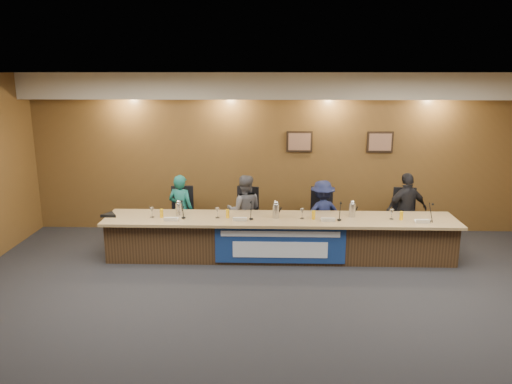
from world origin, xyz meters
TOP-DOWN VIEW (x-y plane):
  - floor at (0.00, 0.00)m, footprint 10.00×10.00m
  - ceiling at (0.00, 0.00)m, footprint 10.00×8.00m
  - wall_back at (0.00, 4.00)m, footprint 10.00×0.04m
  - soffit at (0.00, 3.75)m, footprint 10.00×0.50m
  - dais_body at (0.00, 2.40)m, footprint 6.00×0.80m
  - dais_top at (0.00, 2.35)m, footprint 6.10×0.95m
  - banner at (0.00, 1.99)m, footprint 2.20×0.02m
  - banner_text_upper at (0.00, 1.97)m, footprint 2.00×0.01m
  - banner_text_lower at (0.00, 1.97)m, footprint 1.60×0.01m
  - wall_photo_left at (0.40, 3.97)m, footprint 0.52×0.04m
  - wall_photo_right at (2.00, 3.97)m, footprint 0.52×0.04m
  - panelist_a at (-1.85, 3.01)m, footprint 0.57×0.46m
  - panelist_b at (-0.65, 3.01)m, footprint 0.69×0.55m
  - panelist_c at (0.80, 3.01)m, footprint 0.92×0.68m
  - panelist_d at (2.35, 3.01)m, footprint 0.90×0.57m
  - office_chair_a at (-1.85, 3.11)m, footprint 0.53×0.53m
  - office_chair_b at (-0.65, 3.11)m, footprint 0.58×0.58m
  - office_chair_c at (0.80, 3.11)m, footprint 0.52×0.52m
  - office_chair_d at (2.35, 3.11)m, footprint 0.55×0.55m
  - nameplate_a at (-1.86, 2.08)m, footprint 0.24×0.08m
  - microphone_a at (-1.67, 2.27)m, footprint 0.07×0.07m
  - juice_glass_a at (-2.06, 2.30)m, footprint 0.06×0.06m
  - water_glass_a at (-2.23, 2.30)m, footprint 0.08×0.08m
  - nameplate_b at (-0.69, 2.11)m, footprint 0.24×0.08m
  - microphone_b at (-0.50, 2.24)m, footprint 0.07×0.07m
  - juice_glass_b at (-0.91, 2.31)m, footprint 0.06×0.06m
  - water_glass_b at (-1.09, 2.31)m, footprint 0.08×0.08m
  - nameplate_c at (0.81, 2.13)m, footprint 0.24×0.08m
  - microphone_c at (1.01, 2.23)m, footprint 0.07×0.07m
  - juice_glass_c at (0.57, 2.28)m, footprint 0.06×0.06m
  - water_glass_c at (0.38, 2.31)m, footprint 0.08×0.08m
  - nameplate_d at (2.38, 2.09)m, footprint 0.24×0.08m
  - microphone_d at (2.53, 2.21)m, footprint 0.07×0.07m
  - juice_glass_d at (2.07, 2.29)m, footprint 0.06×0.06m
  - water_glass_d at (1.91, 2.32)m, footprint 0.08×0.08m
  - carafe_left at (-1.78, 2.44)m, footprint 0.11×0.11m
  - carafe_mid at (-0.07, 2.34)m, footprint 0.12×0.12m
  - carafe_right at (1.26, 2.45)m, footprint 0.12×0.12m
  - speakerphone at (-2.99, 2.34)m, footprint 0.32×0.32m

SIDE VIEW (x-z plane):
  - floor at x=0.00m, z-range 0.00..0.00m
  - banner_text_lower at x=0.00m, z-range 0.16..0.44m
  - dais_body at x=0.00m, z-range 0.00..0.70m
  - banner at x=0.00m, z-range 0.05..0.71m
  - office_chair_a at x=-1.85m, z-range 0.44..0.52m
  - office_chair_b at x=-0.65m, z-range 0.44..0.52m
  - office_chair_c at x=0.80m, z-range 0.44..0.52m
  - office_chair_d at x=2.35m, z-range 0.44..0.52m
  - banner_text_upper at x=0.00m, z-range 0.53..0.63m
  - panelist_c at x=0.80m, z-range 0.00..1.27m
  - panelist_a at x=-1.85m, z-range 0.00..1.36m
  - panelist_b at x=-0.65m, z-range 0.00..1.36m
  - panelist_d at x=2.35m, z-range 0.00..1.42m
  - dais_top at x=0.00m, z-range 0.70..0.75m
  - microphone_a at x=-1.67m, z-range 0.75..0.77m
  - microphone_b at x=-0.50m, z-range 0.75..0.77m
  - microphone_c at x=1.01m, z-range 0.75..0.77m
  - microphone_d at x=2.53m, z-range 0.75..0.77m
  - speakerphone at x=-2.99m, z-range 0.75..0.80m
  - nameplate_a at x=-1.86m, z-range 0.74..0.85m
  - nameplate_b at x=-0.69m, z-range 0.74..0.85m
  - nameplate_c at x=0.81m, z-range 0.74..0.85m
  - nameplate_d at x=2.38m, z-range 0.74..0.85m
  - juice_glass_a at x=-2.06m, z-range 0.75..0.90m
  - juice_glass_b at x=-0.91m, z-range 0.75..0.90m
  - juice_glass_c at x=0.57m, z-range 0.75..0.90m
  - juice_glass_d at x=2.07m, z-range 0.75..0.90m
  - water_glass_a at x=-2.23m, z-range 0.75..0.93m
  - water_glass_b at x=-1.09m, z-range 0.75..0.93m
  - water_glass_c at x=0.38m, z-range 0.75..0.93m
  - water_glass_d at x=1.91m, z-range 0.75..0.93m
  - carafe_left at x=-1.78m, z-range 0.75..0.97m
  - carafe_right at x=1.26m, z-range 0.75..0.99m
  - carafe_mid at x=-0.07m, z-range 0.75..0.99m
  - wall_back at x=0.00m, z-range 0.00..3.20m
  - wall_photo_left at x=0.40m, z-range 1.64..2.06m
  - wall_photo_right at x=2.00m, z-range 1.64..2.06m
  - soffit at x=0.00m, z-range 2.70..3.20m
  - ceiling at x=0.00m, z-range 3.18..3.22m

